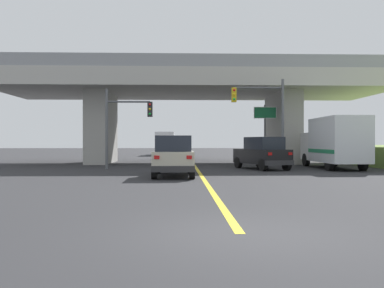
# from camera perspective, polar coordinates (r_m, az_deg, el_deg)

# --- Properties ---
(ground) EXTENTS (160.00, 160.00, 0.00)m
(ground) POSITION_cam_1_polar(r_m,az_deg,el_deg) (34.22, 0.10, -2.58)
(ground) COLOR #2B2B2D
(overpass_bridge) EXTENTS (30.54, 10.53, 7.85)m
(overpass_bridge) POSITION_cam_1_polar(r_m,az_deg,el_deg) (34.39, 0.10, 6.75)
(overpass_bridge) COLOR #B7B5AD
(overpass_bridge) RESTS_ON ground
(lane_divider_stripe) EXTENTS (0.20, 23.75, 0.01)m
(lane_divider_stripe) POSITION_cam_1_polar(r_m,az_deg,el_deg) (19.75, 1.53, -4.69)
(lane_divider_stripe) COLOR yellow
(lane_divider_stripe) RESTS_ON ground
(suv_lead) EXTENTS (1.99, 4.69, 2.02)m
(suv_lead) POSITION_cam_1_polar(r_m,az_deg,el_deg) (20.93, -2.52, -1.64)
(suv_lead) COLOR #B7B29E
(suv_lead) RESTS_ON ground
(suv_crossing) EXTENTS (3.14, 4.68, 2.02)m
(suv_crossing) POSITION_cam_1_polar(r_m,az_deg,el_deg) (26.52, 9.55, -1.24)
(suv_crossing) COLOR black
(suv_crossing) RESTS_ON ground
(box_truck) EXTENTS (2.33, 6.82, 3.24)m
(box_truck) POSITION_cam_1_polar(r_m,az_deg,el_deg) (28.22, 18.85, 0.21)
(box_truck) COLOR silver
(box_truck) RESTS_ON ground
(sedan_oncoming) EXTENTS (1.88, 4.64, 2.02)m
(sedan_oncoming) POSITION_cam_1_polar(r_m,az_deg,el_deg) (41.78, -1.75, -0.67)
(sedan_oncoming) COLOR black
(sedan_oncoming) RESTS_ON ground
(traffic_signal_nearside) EXTENTS (3.49, 0.36, 5.88)m
(traffic_signal_nearside) POSITION_cam_1_polar(r_m,az_deg,el_deg) (28.12, 10.01, 4.53)
(traffic_signal_nearside) COLOR #56595E
(traffic_signal_nearside) RESTS_ON ground
(traffic_signal_farside) EXTENTS (3.00, 0.36, 5.11)m
(traffic_signal_farside) POSITION_cam_1_polar(r_m,az_deg,el_deg) (27.05, -9.38, 3.36)
(traffic_signal_farside) COLOR #56595E
(traffic_signal_farside) RESTS_ON ground
(highway_sign) EXTENTS (1.75, 0.17, 4.57)m
(highway_sign) POSITION_cam_1_polar(r_m,az_deg,el_deg) (32.66, 9.93, 3.21)
(highway_sign) COLOR #56595E
(highway_sign) RESTS_ON ground
(semi_truck_distant) EXTENTS (2.33, 7.04, 2.96)m
(semi_truck_distant) POSITION_cam_1_polar(r_m,az_deg,el_deg) (54.37, -3.68, 0.15)
(semi_truck_distant) COLOR navy
(semi_truck_distant) RESTS_ON ground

